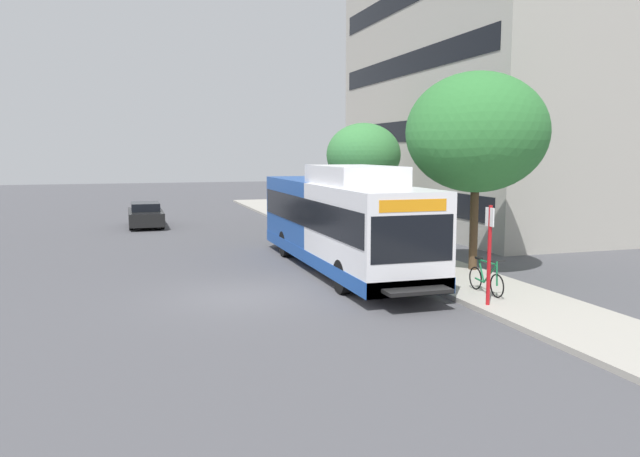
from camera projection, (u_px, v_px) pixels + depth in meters
The scene contains 8 objects.
ground_plane at pixel (206, 254), 25.39m from camera, with size 120.00×120.00×0.00m, color #4C4C51.
sidewalk_curb at pixel (385, 251), 25.56m from camera, with size 3.00×56.00×0.14m, color #A8A399.
transit_bus at pixel (340, 221), 21.69m from camera, with size 2.58×12.25×3.65m.
bus_stop_sign_pole at pixel (489, 247), 16.15m from camera, with size 0.10×0.36×2.60m.
bicycle_parked at pixel (486, 279), 17.59m from camera, with size 0.52×1.76×1.02m.
street_tree_near_stop at pixel (477, 133), 20.72m from camera, with size 4.67×4.67×6.58m.
street_tree_mid_block at pixel (363, 155), 30.10m from camera, with size 3.56×3.56×5.32m.
parked_car_far_lane at pixel (146, 215), 34.38m from camera, with size 1.80×4.50×1.33m.
Camera 1 is at (-3.07, -17.32, 4.10)m, focal length 35.26 mm.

